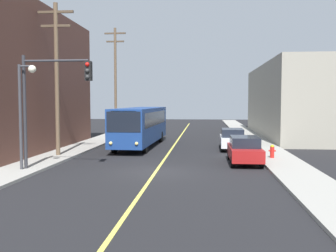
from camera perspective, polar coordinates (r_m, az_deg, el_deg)
ground_plane at (r=20.28m, az=-1.84°, el=-6.88°), size 120.00×120.00×0.00m
sidewalk_left at (r=31.55m, az=-12.66°, el=-3.04°), size 2.50×90.00×0.15m
sidewalk_right at (r=30.36m, az=14.38°, el=-3.32°), size 2.50×90.00×0.15m
lane_stripe_center at (r=35.06m, az=1.29°, el=-2.40°), size 0.16×60.00×0.01m
building_right_warehouse at (r=43.25m, az=21.56°, el=3.50°), size 12.00×22.51×7.55m
city_bus at (r=31.53m, az=-4.07°, el=0.22°), size 2.92×12.22×3.20m
parked_car_red at (r=23.26m, az=11.42°, el=-3.48°), size 1.83×4.41×1.62m
parked_car_white at (r=29.78m, az=9.63°, el=-1.91°), size 1.88×4.43×1.62m
utility_pole_near at (r=26.40m, az=-16.37°, el=7.78°), size 2.40×0.28×10.03m
utility_pole_mid at (r=43.35m, az=-7.90°, el=7.42°), size 2.40×0.28×11.78m
traffic_signal_left_corner at (r=20.88m, az=-17.00°, el=5.14°), size 3.75×0.48×6.00m
street_lamp_left at (r=21.20m, az=-20.80°, el=3.52°), size 0.98×0.40×5.50m
fire_hydrant at (r=25.01m, az=15.37°, el=-3.64°), size 0.44×0.26×0.84m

